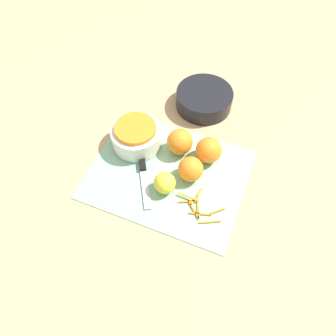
{
  "coord_description": "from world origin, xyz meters",
  "views": [
    {
      "loc": [
        0.21,
        -0.52,
        0.86
      ],
      "look_at": [
        0.0,
        0.0,
        0.04
      ],
      "focal_mm": 35.0,
      "sensor_mm": 36.0,
      "label": 1
    }
  ],
  "objects_px": {
    "orange_left": "(191,169)",
    "orange_back": "(180,142)",
    "bowl_speckled": "(136,135)",
    "lemon": "(165,183)",
    "orange_right": "(209,150)",
    "bowl_dark": "(204,99)",
    "knife": "(142,162)"
  },
  "relations": [
    {
      "from": "orange_left",
      "to": "orange_back",
      "type": "relative_size",
      "value": 0.92
    },
    {
      "from": "orange_back",
      "to": "bowl_speckled",
      "type": "bearing_deg",
      "value": -169.71
    },
    {
      "from": "orange_back",
      "to": "lemon",
      "type": "bearing_deg",
      "value": -86.06
    },
    {
      "from": "orange_right",
      "to": "bowl_dark",
      "type": "bearing_deg",
      "value": 111.58
    },
    {
      "from": "bowl_speckled",
      "to": "orange_left",
      "type": "xyz_separation_m",
      "value": [
        0.21,
        -0.06,
        -0.0
      ]
    },
    {
      "from": "knife",
      "to": "lemon",
      "type": "distance_m",
      "value": 0.12
    },
    {
      "from": "bowl_speckled",
      "to": "orange_back",
      "type": "bearing_deg",
      "value": 10.29
    },
    {
      "from": "bowl_dark",
      "to": "orange_left",
      "type": "height_order",
      "value": "orange_left"
    },
    {
      "from": "bowl_dark",
      "to": "orange_right",
      "type": "height_order",
      "value": "orange_right"
    },
    {
      "from": "knife",
      "to": "lemon",
      "type": "bearing_deg",
      "value": 29.37
    },
    {
      "from": "bowl_speckled",
      "to": "lemon",
      "type": "bearing_deg",
      "value": -40.11
    },
    {
      "from": "orange_left",
      "to": "bowl_dark",
      "type": "bearing_deg",
      "value": 100.91
    },
    {
      "from": "bowl_dark",
      "to": "orange_left",
      "type": "bearing_deg",
      "value": -79.09
    },
    {
      "from": "orange_back",
      "to": "bowl_dark",
      "type": "bearing_deg",
      "value": 88.55
    },
    {
      "from": "bowl_speckled",
      "to": "bowl_dark",
      "type": "height_order",
      "value": "bowl_speckled"
    },
    {
      "from": "knife",
      "to": "bowl_dark",
      "type": "bearing_deg",
      "value": 132.92
    },
    {
      "from": "knife",
      "to": "orange_left",
      "type": "bearing_deg",
      "value": 64.05
    },
    {
      "from": "orange_back",
      "to": "orange_right",
      "type": "bearing_deg",
      "value": 2.0
    },
    {
      "from": "bowl_dark",
      "to": "lemon",
      "type": "bearing_deg",
      "value": -89.26
    },
    {
      "from": "orange_left",
      "to": "orange_back",
      "type": "bearing_deg",
      "value": 128.15
    },
    {
      "from": "knife",
      "to": "orange_right",
      "type": "bearing_deg",
      "value": 87.72
    },
    {
      "from": "orange_left",
      "to": "orange_back",
      "type": "distance_m",
      "value": 0.11
    },
    {
      "from": "bowl_speckled",
      "to": "knife",
      "type": "bearing_deg",
      "value": -53.55
    },
    {
      "from": "orange_right",
      "to": "knife",
      "type": "bearing_deg",
      "value": -151.86
    },
    {
      "from": "bowl_speckled",
      "to": "orange_back",
      "type": "height_order",
      "value": "orange_back"
    },
    {
      "from": "knife",
      "to": "orange_right",
      "type": "height_order",
      "value": "orange_right"
    },
    {
      "from": "orange_back",
      "to": "lemon",
      "type": "xyz_separation_m",
      "value": [
        0.01,
        -0.16,
        -0.01
      ]
    },
    {
      "from": "orange_left",
      "to": "lemon",
      "type": "relative_size",
      "value": 1.17
    },
    {
      "from": "bowl_dark",
      "to": "knife",
      "type": "relative_size",
      "value": 0.9
    },
    {
      "from": "bowl_dark",
      "to": "knife",
      "type": "bearing_deg",
      "value": -106.67
    },
    {
      "from": "knife",
      "to": "orange_right",
      "type": "relative_size",
      "value": 2.69
    },
    {
      "from": "knife",
      "to": "orange_right",
      "type": "xyz_separation_m",
      "value": [
        0.19,
        0.1,
        0.03
      ]
    }
  ]
}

